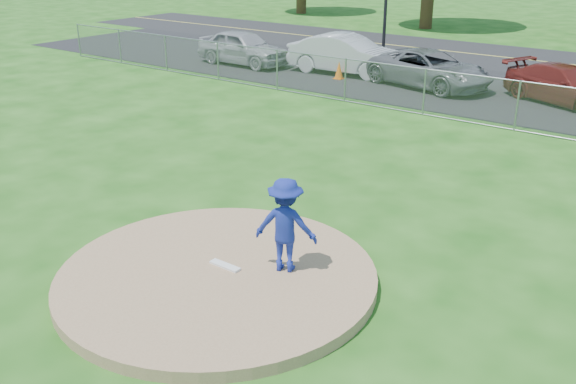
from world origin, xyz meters
name	(u,v)px	position (x,y,z in m)	size (l,w,h in m)	color
ground	(455,141)	(0.00, 10.00, 0.00)	(120.00, 120.00, 0.00)	#184D10
pitchers_mound	(217,276)	(0.00, 0.00, 0.10)	(5.40, 5.40, 0.20)	#957352
pitching_rubber	(225,266)	(0.00, 0.20, 0.22)	(0.60, 0.15, 0.04)	white
chain_link_fence	(484,101)	(0.00, 12.00, 0.75)	(40.00, 0.06, 1.50)	gray
parking_lot	(528,97)	(0.00, 16.50, 0.01)	(50.00, 8.00, 0.01)	black
pitcher	(286,225)	(0.87, 0.77, 1.02)	(1.05, 0.61, 1.63)	navy
traffic_cone	(339,70)	(-7.20, 15.06, 0.36)	(0.37, 0.37, 0.71)	orange
parked_car_silver	(243,47)	(-12.31, 15.09, 0.77)	(1.80, 4.47, 1.52)	#A6A7AB
parked_car_white	(346,54)	(-7.53, 16.11, 0.82)	(1.71, 4.91, 1.62)	silver
parked_car_gray	(429,69)	(-3.66, 15.90, 0.70)	(2.30, 4.98, 1.38)	slate
parked_car_darkred	(566,85)	(1.25, 16.30, 0.66)	(1.82, 4.48, 1.30)	maroon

